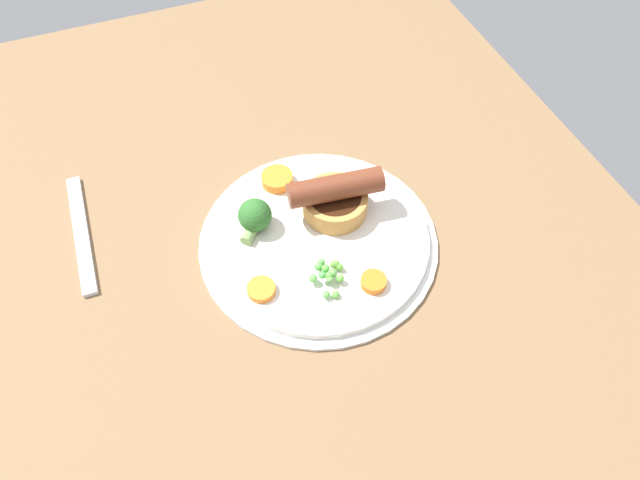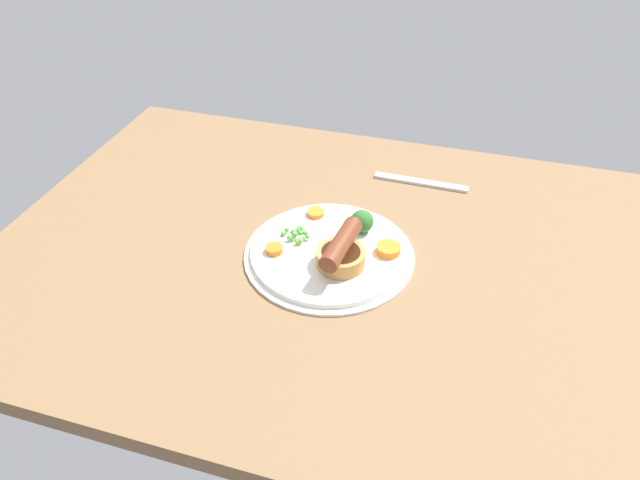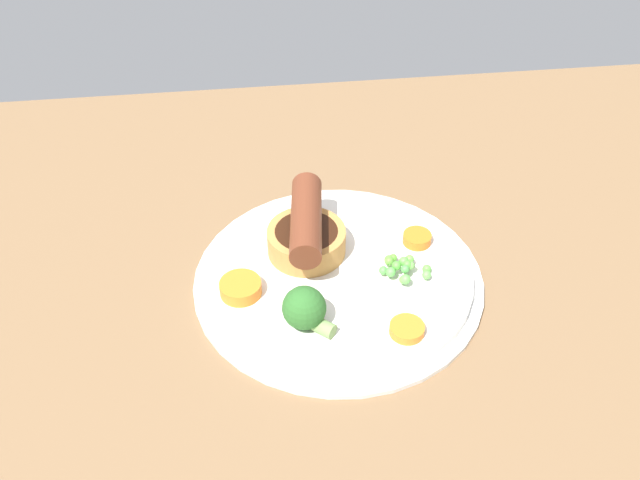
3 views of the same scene
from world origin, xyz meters
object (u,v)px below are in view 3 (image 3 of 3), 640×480
object	(u,v)px
dinner_plate	(338,277)
broccoli_floret_near	(305,309)
carrot_slice_6	(241,288)
sausage_pudding	(306,233)
pea_pile	(402,268)
carrot_slice_0	(407,329)
carrot_slice_3	(417,238)

from	to	relation	value
dinner_plate	broccoli_floret_near	world-z (taller)	broccoli_floret_near
dinner_plate	carrot_slice_6	world-z (taller)	carrot_slice_6
dinner_plate	carrot_slice_6	size ratio (longest dim) A/B	7.17
sausage_pudding	pea_pile	xyz separation A→B (cm)	(8.60, -4.40, -1.48)
carrot_slice_0	carrot_slice_6	distance (cm)	15.62
dinner_plate	sausage_pudding	size ratio (longest dim) A/B	2.48
carrot_slice_0	carrot_slice_6	xyz separation A→B (cm)	(-14.16, 6.59, 0.22)
sausage_pudding	broccoli_floret_near	xyz separation A→B (cm)	(-1.11, -9.46, -0.53)
sausage_pudding	dinner_plate	bearing A→B (deg)	47.75
sausage_pudding	pea_pile	world-z (taller)	sausage_pudding
sausage_pudding	carrot_slice_3	world-z (taller)	sausage_pudding
sausage_pudding	carrot_slice_0	xyz separation A→B (cm)	(7.53, -11.55, -1.98)
dinner_plate	sausage_pudding	distance (cm)	5.27
broccoli_floret_near	pea_pile	bearing A→B (deg)	-111.72
carrot_slice_6	carrot_slice_0	bearing A→B (deg)	-24.96
pea_pile	carrot_slice_3	distance (cm)	5.06
broccoli_floret_near	carrot_slice_3	size ratio (longest dim) A/B	1.66
sausage_pudding	carrot_slice_3	size ratio (longest dim) A/B	3.96
pea_pile	broccoli_floret_near	distance (cm)	11.00
carrot_slice_6	carrot_slice_3	bearing A→B (deg)	15.74
sausage_pudding	carrot_slice_3	distance (cm)	11.21
dinner_plate	carrot_slice_6	bearing A→B (deg)	-169.01
pea_pile	carrot_slice_3	world-z (taller)	pea_pile
carrot_slice_3	broccoli_floret_near	bearing A→B (deg)	-142.06
broccoli_floret_near	carrot_slice_3	xyz separation A→B (cm)	(12.16, 9.48, -1.38)
sausage_pudding	broccoli_floret_near	distance (cm)	9.54
carrot_slice_3	carrot_slice_6	bearing A→B (deg)	-164.26
dinner_plate	pea_pile	world-z (taller)	pea_pile
dinner_plate	carrot_slice_3	size ratio (longest dim) A/B	9.83
sausage_pudding	broccoli_floret_near	world-z (taller)	sausage_pudding
carrot_slice_3	dinner_plate	bearing A→B (deg)	-159.18
pea_pile	broccoli_floret_near	xyz separation A→B (cm)	(-9.72, -5.07, 0.95)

